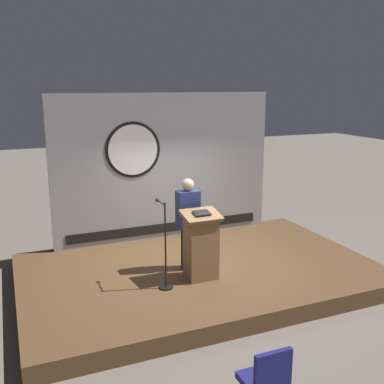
{
  "coord_description": "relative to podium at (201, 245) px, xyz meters",
  "views": [
    {
      "loc": [
        -3.15,
        -7.14,
        3.59
      ],
      "look_at": [
        -0.18,
        -0.06,
        1.75
      ],
      "focal_mm": 42.23,
      "sensor_mm": 36.0,
      "label": 1
    }
  ],
  "objects": [
    {
      "name": "ground_plane",
      "position": [
        0.18,
        0.46,
        -0.89
      ],
      "size": [
        40.0,
        40.0,
        0.0
      ],
      "primitive_type": "plane",
      "color": "#6B6056"
    },
    {
      "name": "stage_platform",
      "position": [
        0.18,
        0.46,
        -0.74
      ],
      "size": [
        6.4,
        4.0,
        0.3
      ],
      "primitive_type": "cube",
      "color": "brown",
      "rests_on": "ground"
    },
    {
      "name": "banner_display",
      "position": [
        0.16,
        2.3,
        0.96
      ],
      "size": [
        4.81,
        0.12,
        3.12
      ],
      "color": "#9E9EA3",
      "rests_on": "stage_platform"
    },
    {
      "name": "podium",
      "position": [
        0.0,
        0.0,
        0.0
      ],
      "size": [
        0.64,
        0.5,
        1.21
      ],
      "color": "olive",
      "rests_on": "stage_platform"
    },
    {
      "name": "speaker_person",
      "position": [
        -0.05,
        0.48,
        0.26
      ],
      "size": [
        0.4,
        0.26,
        1.68
      ],
      "color": "black",
      "rests_on": "stage_platform"
    },
    {
      "name": "microphone_stand",
      "position": [
        -0.7,
        -0.1,
        -0.08
      ],
      "size": [
        0.24,
        0.53,
        1.46
      ],
      "color": "black",
      "rests_on": "stage_platform"
    },
    {
      "name": "audience_chair_left",
      "position": [
        -0.58,
        -3.06,
        -0.4
      ],
      "size": [
        0.44,
        0.45,
        0.89
      ],
      "color": "black",
      "rests_on": "ground"
    }
  ]
}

